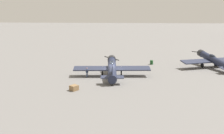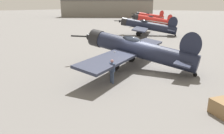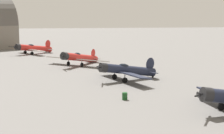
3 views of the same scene
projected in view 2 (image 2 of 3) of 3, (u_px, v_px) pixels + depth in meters
The scene contains 9 objects.
ground_plane at pixel (141, 68), 17.31m from camera, with size 400.00×400.00×0.00m, color slate.
airplane_foreground at pixel (135, 49), 17.10m from camera, with size 12.70×10.43×3.27m.
airplane_mid_apron at pixel (146, 26), 36.12m from camera, with size 12.15×9.54×3.26m.
airplane_far_line at pixel (152, 20), 52.14m from camera, with size 10.85×11.65×3.13m.
airplane_outer_stand at pixel (149, 16), 73.70m from camera, with size 9.58×10.10×3.30m.
ground_crew_mechanic at pixel (112, 69), 13.81m from camera, with size 0.39×0.56×1.60m.
equipment_crate at pixel (223, 108), 9.93m from camera, with size 1.31×1.33×0.71m.
fuel_drum at pixel (94, 40), 28.68m from camera, with size 0.64×0.64×0.84m.
distant_hangar at pixel (108, 4), 94.74m from camera, with size 34.44×40.90×16.88m.
Camera 2 is at (14.93, 7.59, 4.94)m, focal length 34.28 mm.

